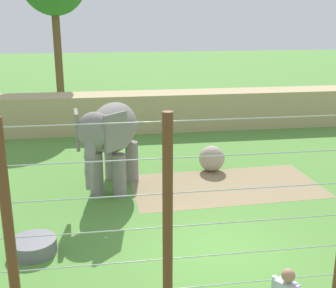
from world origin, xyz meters
TOP-DOWN VIEW (x-y plane):
  - ground_plane at (0.00, 0.00)m, footprint 120.00×120.00m
  - dirt_patch at (1.31, 4.03)m, footprint 6.36×3.44m
  - embankment_wall at (0.00, 11.96)m, footprint 36.00×1.80m
  - elephant at (-2.47, 4.25)m, footprint 2.33×3.70m
  - enrichment_ball at (1.19, 5.57)m, footprint 0.94×0.94m
  - cable_fence at (0.00, -2.42)m, footprint 9.59×0.18m
  - water_tub at (-4.47, 0.56)m, footprint 1.10×1.10m

SIDE VIEW (x-z plane):
  - ground_plane at x=0.00m, z-range 0.00..0.00m
  - dirt_patch at x=1.31m, z-range 0.00..0.01m
  - water_tub at x=-4.47m, z-range 0.01..0.36m
  - enrichment_ball at x=1.19m, z-range 0.00..0.94m
  - embankment_wall at x=0.00m, z-range 0.00..1.84m
  - elephant at x=-2.47m, z-range 0.47..3.35m
  - cable_fence at x=0.00m, z-range 0.01..4.03m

